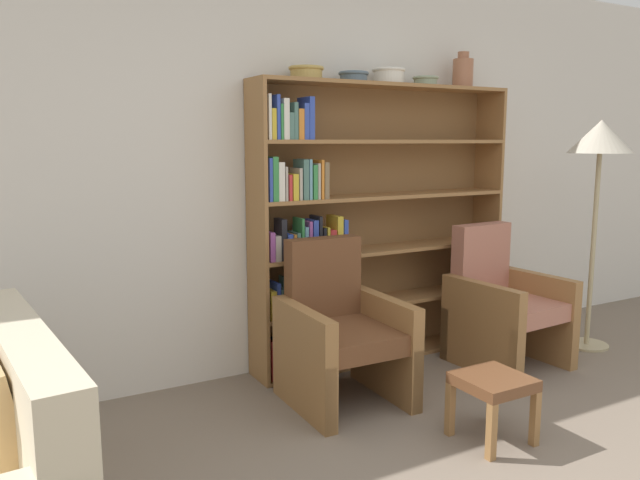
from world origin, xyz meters
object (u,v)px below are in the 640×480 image
(armchair_leather, at_px, (340,334))
(footstool, at_px, (493,388))
(bowl_sage, at_px, (389,75))
(armchair_cushioned, at_px, (503,305))
(bookshelf, at_px, (360,225))
(bowl_copper, at_px, (425,80))
(bowl_stoneware, at_px, (306,72))
(bowl_terracotta, at_px, (354,76))
(vase_tall, at_px, (463,72))
(floor_lamp, at_px, (600,148))

(armchair_leather, xyz_separation_m, footstool, (0.42, -0.84, -0.13))
(bowl_sage, xyz_separation_m, armchair_cushioned, (0.65, -0.51, -1.59))
(bookshelf, height_order, bowl_copper, bowl_copper)
(bowl_stoneware, relative_size, armchair_leather, 0.24)
(bowl_terracotta, xyz_separation_m, armchair_leather, (-0.40, -0.51, -1.56))
(bowl_copper, distance_m, vase_tall, 0.35)
(bowl_stoneware, height_order, bowl_terracotta, bowl_stoneware)
(armchair_leather, bearing_deg, bowl_sage, -141.85)
(armchair_leather, relative_size, armchair_cushioned, 1.00)
(armchair_leather, distance_m, armchair_cushioned, 1.34)
(bowl_terracotta, xyz_separation_m, armchair_cushioned, (0.93, -0.51, -1.56))
(bowl_terracotta, distance_m, vase_tall, 0.95)
(bowl_stoneware, relative_size, bowl_sage, 0.99)
(armchair_cushioned, relative_size, footstool, 2.74)
(vase_tall, relative_size, armchair_cushioned, 0.27)
(bowl_copper, relative_size, vase_tall, 0.72)
(bowl_terracotta, relative_size, vase_tall, 0.79)
(bowl_stoneware, relative_size, vase_tall, 0.88)
(bowl_copper, bearing_deg, bowl_sage, -180.00)
(bowl_sage, bearing_deg, bowl_copper, 0.00)
(bookshelf, distance_m, bowl_copper, 1.13)
(bowl_sage, height_order, vase_tall, vase_tall)
(armchair_cushioned, distance_m, floor_lamp, 1.37)
(armchair_leather, height_order, armchair_cushioned, same)
(bowl_stoneware, relative_size, bowl_terracotta, 1.11)
(bowl_stoneware, height_order, floor_lamp, bowl_stoneware)
(vase_tall, bearing_deg, bowl_terracotta, -180.00)
(armchair_leather, relative_size, floor_lamp, 0.57)
(bowl_stoneware, relative_size, bowl_copper, 1.22)
(vase_tall, bearing_deg, bowl_sage, 180.00)
(floor_lamp, bearing_deg, bowl_sage, 158.25)
(bowl_terracotta, distance_m, footstool, 2.17)
(bookshelf, height_order, vase_tall, vase_tall)
(armchair_leather, bearing_deg, vase_tall, -157.84)
(bowl_sage, bearing_deg, armchair_leather, -143.21)
(armchair_leather, bearing_deg, floor_lamp, 179.38)
(footstool, bearing_deg, bowl_copper, 66.45)
(floor_lamp, bearing_deg, bowl_terracotta, 161.50)
(bowl_terracotta, height_order, footstool, bowl_terracotta)
(bowl_terracotta, bearing_deg, floor_lamp, -18.50)
(footstool, bearing_deg, bowl_terracotta, 90.59)
(bowl_stoneware, bearing_deg, bowl_terracotta, -0.00)
(bookshelf, distance_m, floor_lamp, 1.87)
(armchair_cushioned, bearing_deg, armchair_leather, -3.55)
(bowl_terracotta, relative_size, floor_lamp, 0.12)
(bowl_stoneware, xyz_separation_m, floor_lamp, (2.11, -0.59, -0.48))
(bowl_copper, bearing_deg, footstool, -113.55)
(bowl_terracotta, xyz_separation_m, vase_tall, (0.95, 0.00, 0.07))
(bowl_copper, bearing_deg, vase_tall, -0.00)
(floor_lamp, xyz_separation_m, footstool, (-1.74, -0.76, -1.22))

